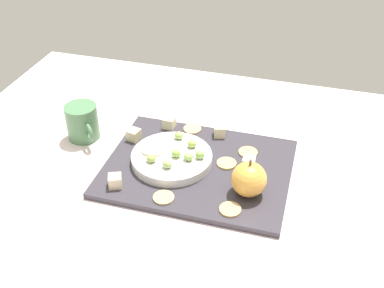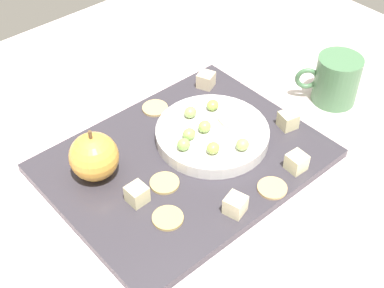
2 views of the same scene
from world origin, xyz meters
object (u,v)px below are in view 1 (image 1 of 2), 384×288
Objects in this scene: cheese_cube_2 at (220,131)px; cracker_3 at (192,129)px; grape_1 at (192,144)px; grape_6 at (200,155)px; grape_3 at (176,153)px; cracker_1 at (230,209)px; cheese_cube_0 at (249,163)px; serving_dish at (172,158)px; apple_whole at (249,179)px; grape_2 at (151,159)px; cup at (83,122)px; cheese_cube_3 at (134,135)px; cracker_4 at (227,163)px; cheese_cube_1 at (115,181)px; grape_5 at (167,164)px; cracker_2 at (248,152)px; platter at (198,168)px; grape_4 at (188,157)px; cheese_cube_4 at (169,123)px; apple_slice_0 at (154,148)px; cracker_0 at (164,198)px; grape_0 at (179,135)px.

cracker_3 is (-6.66, 0.57, -1.08)cm from cheese_cube_2.
grape_1 is 1.00× the size of grape_6.
cracker_3 is 2.09× the size of grape_3.
cheese_cube_2 reaches higher than cracker_1.
grape_1 is (-12.64, 1.30, 1.52)cm from cheese_cube_0.
cheese_cube_0 is at bearing 8.56° from serving_dish.
cracker_1 is at bearing -111.72° from apple_whole.
grape_2 is 21.51cm from cup.
cheese_cube_0 and cheese_cube_3 have the same top height.
cheese_cube_2 is at bearing 111.19° from cracker_4.
cheese_cube_2 is 12.21cm from grape_6.
apple_whole is at bearing -27.15° from grape_6.
cracker_1 is (15.06, -11.09, -0.78)cm from serving_dish.
cheese_cube_0 is 1.00× the size of cheese_cube_1.
serving_dish is at bearing 96.68° from grape_5.
serving_dish is 8.62× the size of grape_6.
cracker_2 is (-0.08, 18.66, 0.00)cm from cracker_1.
cheese_cube_0 is 1.29× the size of grape_2.
platter is 9.26× the size of cracker_4.
grape_4 is (14.69, -6.44, 1.49)cm from cheese_cube_3.
cracker_3 is 2.09× the size of grape_5.
grape_1 is at bearing -47.57° from cheese_cube_4.
platter is 15.05× the size of cheese_cube_3.
grape_6 is at bearing -158.98° from cracker_4.
cheese_cube_1 is at bearing -99.06° from cheese_cube_4.
grape_6 is at bearing 10.44° from grape_3.
cracker_1 is 2.09× the size of grape_1.
grape_3 is 24.80cm from cup.
apple_slice_0 is at bearing 148.70° from cracker_1.
cracker_4 is (11.34, 2.45, -0.78)cm from serving_dish.
cracker_0 is 2.09× the size of grape_3.
grape_3 reaches higher than cheese_cube_0.
grape_6 is at bearing -141.29° from cracker_2.
serving_dish is 8.62× the size of grape_0.
cracker_3 is at bearing 131.96° from apple_whole.
cheese_cube_1 reaches higher than cracker_0.
serving_dish reaches higher than cracker_2.
apple_slice_0 is (6.52, -4.92, 0.98)cm from cheese_cube_3.
cup reaches higher than grape_2.
grape_1 is (14.15, -1.87, 1.52)cm from cheese_cube_3.
apple_whole is at bearing -15.61° from apple_slice_0.
grape_6 reaches higher than cracker_0.
grape_6 is at bearing -1.37° from apple_slice_0.
grape_4 is at bearing -164.89° from cheese_cube_0.
cheese_cube_1 is at bearing -129.38° from grape_1.
grape_0 and grape_1 have the same top height.
grape_1 is at bearing 21.81° from apple_slice_0.
apple_slice_0 is (-3.99, -5.30, -0.57)cm from grape_0.
cheese_cube_2 is 0.47× the size of apple_slice_0.
cracker_2 is 18.97cm from grape_5.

